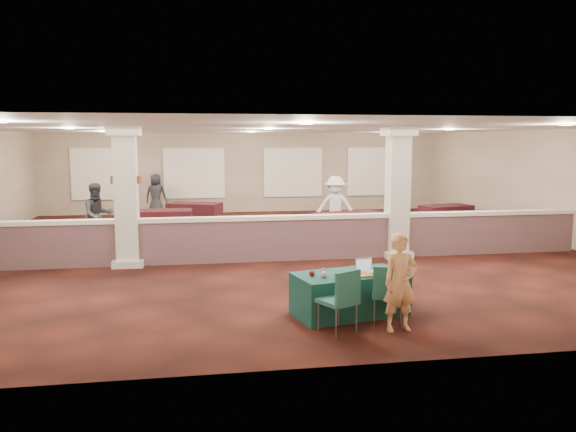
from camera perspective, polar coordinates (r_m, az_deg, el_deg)
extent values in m
plane|color=#3F160F|center=(15.12, -1.86, -3.35)|extent=(16.00, 16.00, 0.00)
cube|color=#83705A|center=(22.83, -4.46, 4.41)|extent=(16.00, 0.04, 3.20)
cube|color=#83705A|center=(7.10, 6.40, -2.84)|extent=(16.00, 0.04, 3.20)
cube|color=#83705A|center=(17.78, 24.65, 2.82)|extent=(0.04, 16.00, 3.20)
cube|color=silver|center=(14.84, -1.92, 8.87)|extent=(16.00, 16.00, 0.02)
cube|color=brown|center=(13.56, -1.06, -2.47)|extent=(15.60, 0.20, 1.00)
cube|color=silver|center=(13.48, -1.07, -0.17)|extent=(15.60, 0.28, 0.10)
cube|color=beige|center=(13.38, -16.09, 1.84)|extent=(0.50, 0.50, 3.20)
cube|color=beige|center=(13.61, -15.85, -4.54)|extent=(0.70, 0.70, 0.16)
cube|color=beige|center=(13.32, -16.33, 8.28)|extent=(0.72, 0.72, 0.20)
cube|color=beige|center=(14.15, 11.05, 2.31)|extent=(0.50, 0.50, 3.20)
cube|color=beige|center=(14.37, 10.90, -3.74)|extent=(0.70, 0.70, 0.16)
cube|color=beige|center=(14.09, 11.21, 8.39)|extent=(0.72, 0.72, 0.20)
cylinder|color=brown|center=(13.38, -17.35, 3.52)|extent=(0.12, 0.12, 0.18)
cylinder|color=white|center=(13.38, -17.35, 3.52)|extent=(0.09, 0.09, 0.10)
cylinder|color=brown|center=(13.31, -14.96, 3.59)|extent=(0.12, 0.12, 0.18)
cylinder|color=white|center=(13.31, -14.96, 3.59)|extent=(0.09, 0.09, 0.10)
cube|color=#0F3835|center=(9.50, 6.30, -7.87)|extent=(1.99, 1.31, 0.70)
cube|color=#1E5A50|center=(9.10, 10.11, -7.85)|extent=(0.62, 0.62, 0.06)
cube|color=#1E5A50|center=(8.82, 10.13, -6.59)|extent=(0.45, 0.21, 0.46)
cylinder|color=slate|center=(8.99, 8.77, -9.69)|extent=(0.03, 0.03, 0.44)
cylinder|color=slate|center=(8.98, 11.34, -9.76)|extent=(0.03, 0.03, 0.44)
cylinder|color=slate|center=(9.37, 8.85, -8.97)|extent=(0.03, 0.03, 0.44)
cylinder|color=slate|center=(9.37, 11.32, -9.04)|extent=(0.03, 0.03, 0.44)
cube|color=#1E5A50|center=(8.60, 5.05, -8.60)|extent=(0.66, 0.66, 0.06)
cube|color=#1E5A50|center=(8.37, 6.10, -7.17)|extent=(0.44, 0.27, 0.47)
cylinder|color=slate|center=(8.41, 4.91, -10.83)|extent=(0.03, 0.03, 0.45)
cylinder|color=slate|center=(8.67, 6.96, -10.28)|extent=(0.03, 0.03, 0.45)
cylinder|color=slate|center=(8.70, 3.11, -10.17)|extent=(0.03, 0.03, 0.45)
cylinder|color=slate|center=(8.95, 5.14, -9.67)|extent=(0.03, 0.03, 0.45)
imported|color=tan|center=(8.73, 11.33, -6.65)|extent=(0.58, 0.42, 1.50)
cube|color=black|center=(15.24, -11.38, -2.11)|extent=(1.79, 1.14, 0.68)
cube|color=black|center=(15.23, -9.50, -2.04)|extent=(1.72, 0.87, 0.70)
cube|color=black|center=(16.54, 6.28, -1.04)|extent=(2.11, 1.36, 0.79)
cube|color=black|center=(18.13, -12.52, -0.53)|extent=(1.79, 0.93, 0.72)
cube|color=black|center=(19.90, -9.45, 0.28)|extent=(2.00, 1.50, 0.73)
cube|color=black|center=(19.95, 15.75, 0.07)|extent=(1.88, 1.25, 0.70)
imported|color=black|center=(16.15, -18.77, 0.09)|extent=(0.96, 0.80, 1.75)
imported|color=silver|center=(17.14, 4.83, 1.01)|extent=(1.27, 0.88, 1.82)
imported|color=black|center=(20.86, 10.15, 1.73)|extent=(0.77, 1.01, 1.55)
imported|color=black|center=(21.87, -13.26, 2.06)|extent=(0.89, 0.59, 1.65)
cube|color=#B7B8BC|center=(9.51, 8.01, -5.64)|extent=(0.36, 0.29, 0.02)
cube|color=#B7B8BC|center=(9.57, 7.69, -4.83)|extent=(0.31, 0.08, 0.21)
cube|color=silver|center=(9.57, 7.71, -4.92)|extent=(0.28, 0.07, 0.18)
cube|color=orange|center=(9.22, 7.32, -6.00)|extent=(0.44, 0.37, 0.03)
sphere|color=beige|center=(9.08, 3.67, -5.93)|extent=(0.11, 0.11, 0.11)
sphere|color=maroon|center=(9.14, 2.45, -5.85)|extent=(0.10, 0.10, 0.10)
sphere|color=#4E4D53|center=(9.30, 3.64, -5.61)|extent=(0.10, 0.10, 0.10)
cube|color=red|center=(9.50, 10.46, -5.72)|extent=(0.12, 0.05, 0.01)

